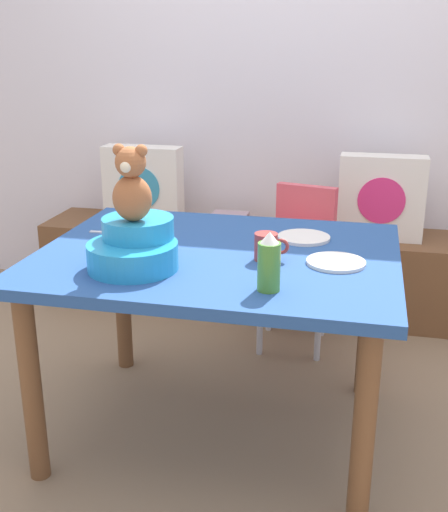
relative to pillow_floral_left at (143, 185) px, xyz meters
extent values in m
plane|color=#8C7256|center=(0.73, -1.23, -0.68)|extent=(8.00, 8.00, 0.00)
cube|color=silver|center=(0.73, 0.29, 0.62)|extent=(4.40, 0.10, 2.60)
cube|color=brown|center=(0.73, 0.02, -0.45)|extent=(2.60, 0.44, 0.46)
cube|color=white|center=(0.00, 0.00, 0.00)|extent=(0.44, 0.14, 0.44)
cylinder|color=teal|center=(0.00, -0.07, 0.00)|extent=(0.24, 0.01, 0.24)
cube|color=white|center=(1.31, 0.00, 0.00)|extent=(0.44, 0.14, 0.44)
cylinder|color=#E02D72|center=(1.31, -0.07, 0.00)|extent=(0.24, 0.01, 0.24)
cube|color=#A68C97|center=(0.50, 0.02, -0.18)|extent=(0.20, 0.14, 0.08)
cube|color=#264C8C|center=(0.73, -1.23, 0.04)|extent=(1.28, 1.01, 0.04)
cylinder|color=brown|center=(0.18, -1.65, -0.33)|extent=(0.07, 0.07, 0.70)
cylinder|color=brown|center=(1.28, -1.65, -0.33)|extent=(0.07, 0.07, 0.70)
cylinder|color=brown|center=(0.18, -0.82, -0.33)|extent=(0.07, 0.07, 0.70)
cylinder|color=brown|center=(1.28, -0.82, -0.33)|extent=(0.07, 0.07, 0.70)
cylinder|color=#D84C59|center=(0.92, -0.43, -0.17)|extent=(0.34, 0.34, 0.10)
cube|color=#D84C59|center=(0.95, -0.29, -0.01)|extent=(0.30, 0.12, 0.24)
cube|color=white|center=(0.87, -0.60, -0.10)|extent=(0.34, 0.27, 0.02)
cylinder|color=silver|center=(0.78, -0.57, -0.45)|extent=(0.03, 0.03, 0.46)
cylinder|color=silver|center=(1.06, -0.57, -0.45)|extent=(0.03, 0.03, 0.46)
cylinder|color=silver|center=(0.78, -0.29, -0.45)|extent=(0.03, 0.03, 0.46)
cylinder|color=silver|center=(1.06, -0.29, -0.45)|extent=(0.03, 0.03, 0.46)
cylinder|color=#2493CD|center=(0.50, -1.47, 0.10)|extent=(0.30, 0.30, 0.09)
cylinder|color=#2493CD|center=(0.50, -1.41, 0.18)|extent=(0.24, 0.24, 0.07)
ellipsoid|color=#A45F37|center=(0.50, -1.45, 0.29)|extent=(0.13, 0.11, 0.15)
sphere|color=#A45F37|center=(0.50, -1.45, 0.41)|extent=(0.10, 0.10, 0.10)
sphere|color=beige|center=(0.50, -1.49, 0.40)|extent=(0.04, 0.04, 0.04)
sphere|color=#A45F37|center=(0.46, -1.45, 0.45)|extent=(0.04, 0.04, 0.04)
sphere|color=#A45F37|center=(0.53, -1.45, 0.45)|extent=(0.04, 0.04, 0.04)
cylinder|color=#4C8C33|center=(0.96, -1.56, 0.13)|extent=(0.07, 0.07, 0.15)
cone|color=white|center=(0.96, -1.56, 0.23)|extent=(0.06, 0.06, 0.03)
cylinder|color=#9E332D|center=(0.91, -1.28, 0.11)|extent=(0.08, 0.08, 0.09)
torus|color=#9E332D|center=(0.96, -1.28, 0.11)|extent=(0.06, 0.01, 0.06)
cylinder|color=white|center=(1.15, -1.27, 0.07)|extent=(0.20, 0.20, 0.01)
cylinder|color=white|center=(1.01, -1.01, 0.07)|extent=(0.20, 0.20, 0.01)
cube|color=silver|center=(0.27, -1.11, 0.06)|extent=(0.17, 0.02, 0.01)
camera|label=1|loc=(1.23, -3.33, 0.78)|focal=44.58mm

